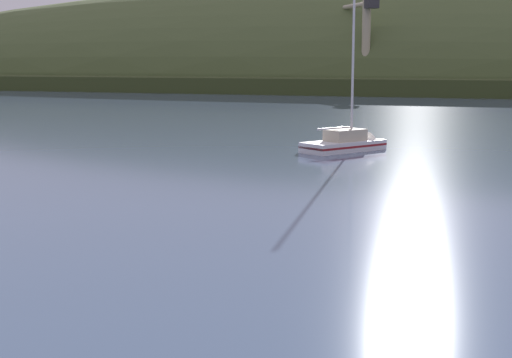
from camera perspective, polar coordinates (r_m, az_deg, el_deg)
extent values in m
ellipsoid|color=#4C5B33|center=(207.11, 10.11, 7.12)|extent=(422.32, 91.36, 58.32)
cube|color=#4C4C51|center=(164.56, 8.53, 7.03)|extent=(5.84, 5.84, 2.00)
cylinder|color=#BCB293|center=(164.53, 8.62, 10.67)|extent=(1.89, 1.89, 18.89)
cylinder|color=#BCB293|center=(169.62, 7.89, 13.32)|extent=(8.91, 10.81, 1.04)
cube|color=#333338|center=(162.86, 9.06, 13.48)|extent=(3.36, 3.27, 2.27)
cube|color=white|center=(55.84, 6.86, 2.27)|extent=(5.76, 7.16, 1.40)
cone|color=white|center=(58.27, 9.23, 2.50)|extent=(3.04, 2.76, 2.53)
cube|color=maroon|center=(55.80, 6.87, 2.63)|extent=(5.78, 7.18, 0.16)
cube|color=#BCB299|center=(55.84, 7.00, 3.44)|extent=(3.11, 3.54, 0.88)
cylinder|color=silver|center=(56.06, 7.60, 8.56)|extent=(0.18, 0.18, 10.86)
cylinder|color=silver|center=(55.01, 6.20, 3.99)|extent=(1.97, 3.12, 0.15)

